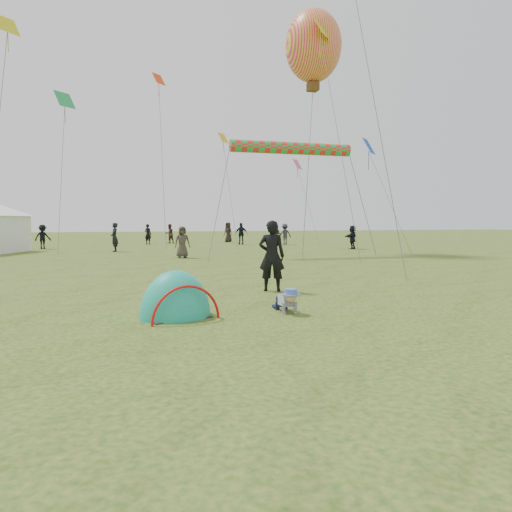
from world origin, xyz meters
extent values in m
plane|color=#1B4411|center=(0.00, 0.00, 0.00)|extent=(140.00, 140.00, 0.00)
ellipsoid|color=#169072|center=(-1.49, 0.89, 0.00)|extent=(1.74, 1.58, 1.88)
imported|color=black|center=(1.34, 3.57, 0.97)|extent=(0.82, 0.68, 1.93)
imported|color=black|center=(-1.11, 29.19, 0.81)|extent=(0.70, 0.66, 1.61)
imported|color=#3B342C|center=(0.15, 15.21, 0.81)|extent=(0.84, 0.60, 1.62)
imported|color=#3A2722|center=(0.66, 30.19, 0.80)|extent=(0.98, 0.91, 1.60)
imported|color=black|center=(5.98, 26.78, 0.86)|extent=(1.02, 0.45, 1.72)
imported|color=#2A2936|center=(9.35, 26.04, 0.82)|extent=(1.10, 0.67, 1.65)
imported|color=black|center=(11.85, 19.43, 0.79)|extent=(1.44, 1.28, 1.58)
imported|color=black|center=(-3.37, 20.89, 0.88)|extent=(0.46, 0.67, 1.77)
imported|color=#352F27|center=(8.16, 24.45, 0.82)|extent=(0.97, 0.88, 1.64)
imported|color=#1E2A31|center=(11.58, 35.79, 0.82)|extent=(1.03, 0.80, 1.63)
imported|color=black|center=(-8.11, 24.92, 0.81)|extent=(1.21, 1.05, 1.63)
imported|color=black|center=(5.78, 30.92, 0.87)|extent=(0.96, 1.01, 1.74)
cylinder|color=red|center=(5.94, 15.01, 5.74)|extent=(6.64, 0.64, 0.64)
plane|color=gold|center=(7.80, 15.66, 12.42)|extent=(1.36, 1.36, 1.11)
plane|color=yellow|center=(4.90, 28.48, 8.53)|extent=(0.99, 0.99, 0.81)
plane|color=green|center=(-6.39, 24.32, 9.74)|extent=(1.31, 1.31, 1.07)
plane|color=blue|center=(12.54, 18.68, 6.68)|extent=(1.27, 1.27, 1.04)
plane|color=#D4588D|center=(11.40, 28.81, 6.67)|extent=(1.04, 1.04, 0.85)
plane|color=#EE4211|center=(-0.20, 26.98, 12.31)|extent=(1.04, 1.04, 0.85)
plane|color=yellow|center=(-7.54, 15.17, 10.68)|extent=(1.02, 1.02, 0.83)
camera|label=1|loc=(-2.29, -8.22, 1.94)|focal=32.00mm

